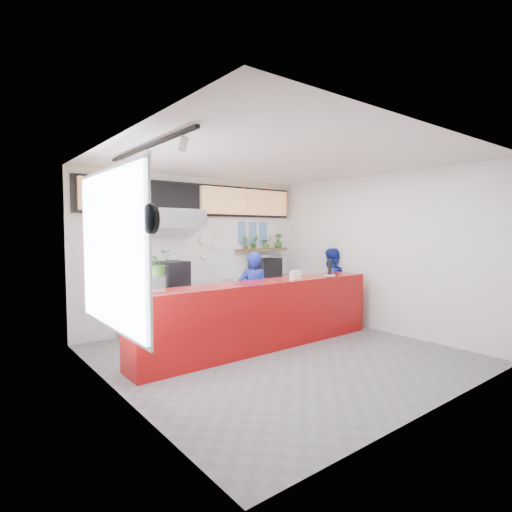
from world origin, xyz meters
TOP-DOWN VIEW (x-y plane):
  - floor at (0.00, 0.00)m, footprint 5.00×5.00m
  - ceiling at (0.00, 0.00)m, footprint 5.00×5.00m
  - wall_back at (0.00, 2.50)m, footprint 5.00×0.00m
  - wall_left at (-2.50, 0.00)m, footprint 0.00×5.00m
  - wall_right at (2.50, 0.00)m, footprint 0.00×5.00m
  - service_counter at (0.00, 0.40)m, footprint 4.50×0.60m
  - cream_band at (0.00, 2.49)m, footprint 5.00×0.02m
  - prep_bench at (-0.80, 2.20)m, footprint 1.80×0.60m
  - panini_oven at (-0.73, 2.20)m, footprint 0.59×0.59m
  - extraction_hood at (-0.80, 2.15)m, footprint 1.20×0.70m
  - hood_lip at (-0.80, 2.15)m, footprint 1.20×0.69m
  - right_bench at (1.50, 2.20)m, footprint 1.80×0.60m
  - espresso_machine at (1.54, 2.20)m, footprint 0.70×0.55m
  - espresso_tray at (1.54, 2.20)m, footprint 0.62×0.44m
  - herb_shelf at (1.60, 2.40)m, footprint 1.40×0.18m
  - menu_board_far_left at (-1.75, 2.38)m, footprint 1.10×0.10m
  - menu_board_mid_left at (-0.59, 2.38)m, footprint 1.10×0.10m
  - menu_board_mid_right at (0.57, 2.38)m, footprint 1.10×0.10m
  - menu_board_far_right at (1.73, 2.38)m, footprint 1.10×0.10m
  - soffit at (0.00, 2.46)m, footprint 4.80×0.04m
  - window_pane at (-2.47, 0.30)m, footprint 0.04×2.20m
  - window_frame at (-2.45, 0.30)m, footprint 0.03×2.30m
  - wall_clock_rim at (-2.46, -0.90)m, footprint 0.05×0.30m
  - wall_clock_face at (-2.43, -0.90)m, footprint 0.02×0.26m
  - track_rail at (-2.10, 0.00)m, footprint 0.05×2.40m
  - dec_plate_a at (0.15, 2.47)m, footprint 0.24×0.03m
  - dec_plate_b at (0.45, 2.47)m, footprint 0.24×0.03m
  - dec_plate_c at (0.15, 2.47)m, footprint 0.24×0.03m
  - dec_plate_d at (0.50, 2.47)m, footprint 0.24×0.03m
  - photo_frame_a at (1.10, 2.48)m, footprint 0.20×0.02m
  - photo_frame_b at (1.40, 2.48)m, footprint 0.20×0.02m
  - photo_frame_c at (1.70, 2.48)m, footprint 0.20×0.02m
  - photo_frame_d at (1.10, 2.48)m, footprint 0.20×0.02m
  - photo_frame_e at (1.40, 2.48)m, footprint 0.20×0.02m
  - photo_frame_f at (1.70, 2.48)m, footprint 0.20×0.02m
  - staff_center at (0.25, 0.99)m, footprint 0.66×0.54m
  - staff_right at (2.38, 1.04)m, footprint 0.81×0.66m
  - herb_a at (1.14, 2.40)m, footprint 0.16×0.11m
  - herb_b at (1.39, 2.40)m, footprint 0.19×0.17m
  - herb_c at (1.73, 2.40)m, footprint 0.30×0.28m
  - herb_d at (2.10, 2.40)m, footprint 0.24×0.23m
  - glass_vase at (-1.83, 0.35)m, footprint 0.26×0.26m
  - basil_vase at (-1.83, 0.35)m, footprint 0.37×0.34m
  - napkin_holder at (0.66, 0.32)m, footprint 0.17×0.12m
  - white_plate at (1.53, 0.31)m, footprint 0.26×0.26m
  - pepper_mill at (1.53, 0.31)m, footprint 0.09×0.09m

SIDE VIEW (x-z plane):
  - floor at x=0.00m, z-range 0.00..0.00m
  - prep_bench at x=-0.80m, z-range 0.00..0.90m
  - right_bench at x=1.50m, z-range 0.00..0.90m
  - service_counter at x=0.00m, z-range 0.00..1.10m
  - staff_center at x=0.25m, z-range 0.00..1.55m
  - staff_right at x=2.38m, z-range 0.00..1.56m
  - espresso_machine at x=1.54m, z-range 0.90..1.31m
  - white_plate at x=1.53m, z-range 1.10..1.11m
  - panini_oven at x=-0.73m, z-range 0.90..1.36m
  - napkin_holder at x=0.66m, z-range 1.10..1.25m
  - glass_vase at x=-1.83m, z-range 1.10..1.34m
  - pepper_mill at x=1.53m, z-range 1.11..1.41m
  - espresso_tray at x=1.54m, z-range 1.35..1.41m
  - dec_plate_c at x=0.15m, z-range 1.33..1.57m
  - basil_vase at x=-1.83m, z-range 1.32..1.68m
  - wall_back at x=0.00m, z-range -1.00..4.00m
  - wall_left at x=-2.50m, z-range -1.00..4.00m
  - wall_right at x=2.50m, z-range -1.00..4.00m
  - herb_shelf at x=1.60m, z-range 1.48..1.52m
  - dec_plate_b at x=0.45m, z-range 1.53..1.77m
  - herb_c at x=1.73m, z-range 1.52..1.78m
  - herb_b at x=1.39m, z-range 1.52..1.81m
  - herb_a at x=1.14m, z-range 1.52..1.82m
  - herb_d at x=2.10m, z-range 1.52..1.86m
  - window_pane at x=-2.47m, z-range 0.75..2.65m
  - window_frame at x=-2.45m, z-range 0.70..2.70m
  - dec_plate_a at x=0.15m, z-range 1.63..1.87m
  - photo_frame_d at x=1.10m, z-range 1.62..1.88m
  - photo_frame_e at x=1.40m, z-range 1.62..1.88m
  - photo_frame_f at x=1.70m, z-range 1.62..1.88m
  - dec_plate_d at x=0.50m, z-range 1.78..2.02m
  - hood_lip at x=-0.80m, z-range 1.79..2.11m
  - photo_frame_a at x=1.10m, z-range 1.88..2.12m
  - photo_frame_b at x=1.40m, z-range 1.88..2.12m
  - photo_frame_c at x=1.70m, z-range 1.88..2.12m
  - wall_clock_rim at x=-2.46m, z-range 1.90..2.20m
  - wall_clock_face at x=-2.43m, z-range 1.92..2.18m
  - extraction_hood at x=-0.80m, z-range 1.98..2.32m
  - menu_board_far_left at x=-1.75m, z-range 2.27..2.82m
  - menu_board_mid_left at x=-0.59m, z-range 2.27..2.82m
  - menu_board_mid_right at x=0.57m, z-range 2.27..2.82m
  - menu_board_far_right at x=1.73m, z-range 2.27..2.82m
  - soffit at x=0.00m, z-range 2.22..2.88m
  - cream_band at x=0.00m, z-range 2.20..3.00m
  - track_rail at x=-2.10m, z-range 2.92..2.96m
  - ceiling at x=0.00m, z-range 3.00..3.00m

